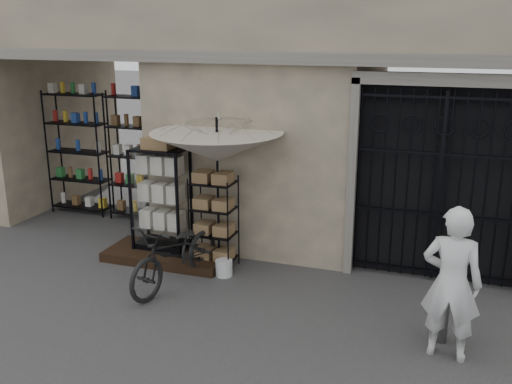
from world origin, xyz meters
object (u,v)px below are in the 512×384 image
at_px(white_bucket, 224,268).
at_px(shopkeeper, 444,355).
at_px(market_umbrella, 217,139).
at_px(wire_rack, 214,224).
at_px(steel_bollard, 443,313).
at_px(bicycle, 178,285).
at_px(display_cabinet, 161,204).

relative_size(white_bucket, shopkeeper, 0.14).
bearing_deg(market_umbrella, wire_rack, -147.73).
bearing_deg(white_bucket, steel_bollard, -16.09).
height_order(wire_rack, shopkeeper, wire_rack).
bearing_deg(white_bucket, wire_rack, 133.90).
distance_m(market_umbrella, shopkeeper, 4.33).
bearing_deg(steel_bollard, bicycle, 174.09).
relative_size(market_umbrella, white_bucket, 11.01).
relative_size(white_bucket, steel_bollard, 0.34).
bearing_deg(market_umbrella, display_cabinet, 173.46).
xyz_separation_m(display_cabinet, bicycle, (0.75, -0.98, -0.90)).
distance_m(bicycle, shopkeeper, 3.86).
bearing_deg(wire_rack, market_umbrella, 22.99).
xyz_separation_m(market_umbrella, steel_bollard, (3.43, -1.25, -1.69)).
bearing_deg(display_cabinet, white_bucket, -12.85).
xyz_separation_m(wire_rack, market_umbrella, (0.06, 0.04, 1.35)).
bearing_deg(shopkeeper, market_umbrella, -17.78).
xyz_separation_m(display_cabinet, white_bucket, (1.27, -0.44, -0.78)).
bearing_deg(bicycle, steel_bollard, 6.67).
bearing_deg(white_bucket, display_cabinet, 160.94).
height_order(market_umbrella, bicycle, market_umbrella).
distance_m(market_umbrella, steel_bollard, 4.02).
bearing_deg(wire_rack, display_cabinet, 161.69).
bearing_deg(display_cabinet, steel_bollard, -10.73).
bearing_deg(shopkeeper, bicycle, -4.10).
height_order(wire_rack, white_bucket, wire_rack).
xyz_separation_m(display_cabinet, steel_bollard, (4.49, -1.37, -0.52)).
height_order(market_umbrella, shopkeeper, market_umbrella).
xyz_separation_m(market_umbrella, shopkeeper, (3.48, -1.55, -2.07)).
distance_m(display_cabinet, white_bucket, 1.56).
height_order(display_cabinet, steel_bollard, display_cabinet).
distance_m(wire_rack, white_bucket, 0.71).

